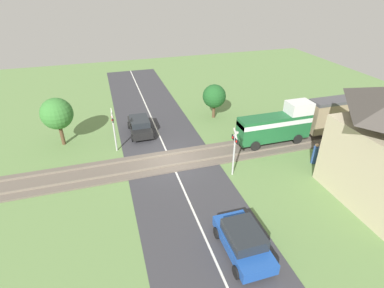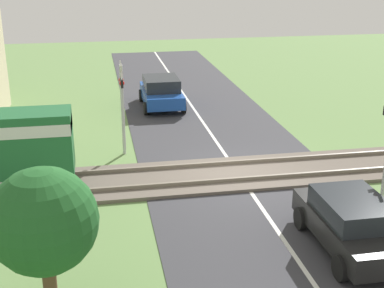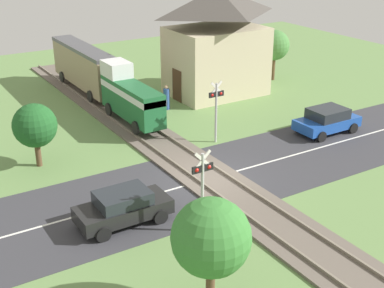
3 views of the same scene
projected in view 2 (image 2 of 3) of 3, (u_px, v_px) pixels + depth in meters
The scene contains 7 objects.
ground_plane at pixel (239, 175), 17.65m from camera, with size 60.00×60.00×0.00m, color #66894C.
road_surface at pixel (239, 175), 17.64m from camera, with size 48.00×6.40×0.02m.
track_bed at pixel (239, 173), 17.62m from camera, with size 2.80×48.00×0.24m.
car_near_crossing at pixel (351, 223), 12.98m from camera, with size 3.72×1.79×1.38m.
car_far_side at pixel (161, 92), 25.30m from camera, with size 3.71×1.90×1.43m.
crossing_signal_east_approach at pixel (122, 96), 18.84m from camera, with size 0.90×0.18×3.40m.
tree_roadside_hedge at pixel (44, 222), 10.17m from camera, with size 2.12×2.12×3.15m.
Camera 2 is at (-15.73, 4.48, 6.88)m, focal length 50.00 mm.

